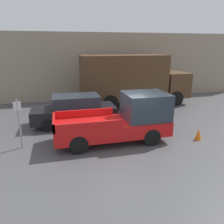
{
  "coord_description": "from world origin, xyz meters",
  "views": [
    {
      "loc": [
        -2.79,
        -8.86,
        4.29
      ],
      "look_at": [
        -0.27,
        1.28,
        1.11
      ],
      "focal_mm": 35.0,
      "sensor_mm": 36.0,
      "label": 1
    }
  ],
  "objects_px": {
    "parking_sign": "(19,121)",
    "newspaper_box": "(99,93)",
    "pickup_truck": "(124,119)",
    "car": "(75,110)",
    "traffic_cone": "(198,134)",
    "delivery_truck": "(131,79)"
  },
  "relations": [
    {
      "from": "delivery_truck",
      "to": "newspaper_box",
      "type": "distance_m",
      "value": 3.31
    },
    {
      "from": "pickup_truck",
      "to": "car",
      "type": "relative_size",
      "value": 1.13
    },
    {
      "from": "newspaper_box",
      "to": "car",
      "type": "bearing_deg",
      "value": -113.58
    },
    {
      "from": "parking_sign",
      "to": "newspaper_box",
      "type": "xyz_separation_m",
      "value": [
        4.94,
        8.06,
        -0.74
      ]
    },
    {
      "from": "car",
      "to": "parking_sign",
      "type": "distance_m",
      "value": 3.59
    },
    {
      "from": "car",
      "to": "newspaper_box",
      "type": "distance_m",
      "value": 6.05
    },
    {
      "from": "pickup_truck",
      "to": "traffic_cone",
      "type": "xyz_separation_m",
      "value": [
        3.46,
        -0.85,
        -0.73
      ]
    },
    {
      "from": "parking_sign",
      "to": "newspaper_box",
      "type": "distance_m",
      "value": 9.48
    },
    {
      "from": "car",
      "to": "delivery_truck",
      "type": "height_order",
      "value": "delivery_truck"
    },
    {
      "from": "pickup_truck",
      "to": "car",
      "type": "distance_m",
      "value": 3.44
    },
    {
      "from": "traffic_cone",
      "to": "newspaper_box",
      "type": "bearing_deg",
      "value": 108.48
    },
    {
      "from": "parking_sign",
      "to": "delivery_truck",
      "type": "bearing_deg",
      "value": 40.21
    },
    {
      "from": "pickup_truck",
      "to": "newspaper_box",
      "type": "height_order",
      "value": "pickup_truck"
    },
    {
      "from": "newspaper_box",
      "to": "traffic_cone",
      "type": "distance_m",
      "value": 9.66
    },
    {
      "from": "delivery_truck",
      "to": "parking_sign",
      "type": "bearing_deg",
      "value": -139.79
    },
    {
      "from": "car",
      "to": "newspaper_box",
      "type": "relative_size",
      "value": 4.62
    },
    {
      "from": "delivery_truck",
      "to": "traffic_cone",
      "type": "height_order",
      "value": "delivery_truck"
    },
    {
      "from": "parking_sign",
      "to": "traffic_cone",
      "type": "relative_size",
      "value": 3.81
    },
    {
      "from": "car",
      "to": "newspaper_box",
      "type": "xyz_separation_m",
      "value": [
        2.42,
        5.54,
        -0.33
      ]
    },
    {
      "from": "pickup_truck",
      "to": "delivery_truck",
      "type": "xyz_separation_m",
      "value": [
        2.39,
        6.11,
        0.94
      ]
    },
    {
      "from": "delivery_truck",
      "to": "pickup_truck",
      "type": "bearing_deg",
      "value": -111.36
    },
    {
      "from": "newspaper_box",
      "to": "pickup_truck",
      "type": "bearing_deg",
      "value": -92.74
    }
  ]
}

